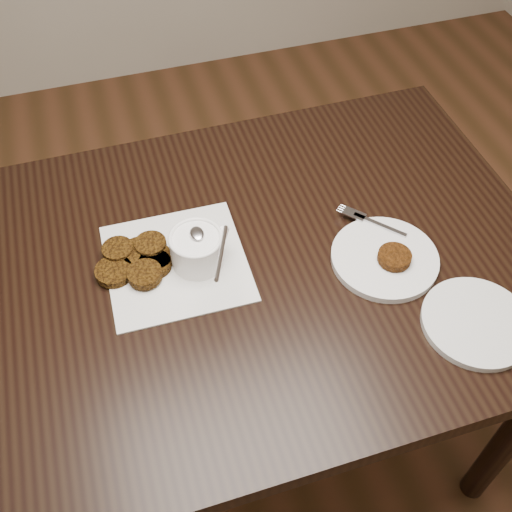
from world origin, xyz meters
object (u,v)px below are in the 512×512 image
Objects in this scene: plate_with_patty at (385,256)px; sauce_ramekin at (196,237)px; table at (225,367)px; plate_empty at (476,323)px; napkin at (176,263)px.

sauce_ramekin is at bearing 163.24° from plate_with_patty.
plate_with_patty is at bearing -13.57° from table.
sauce_ramekin reaches higher than table.
plate_empty is at bearing -33.37° from sauce_ramekin.
sauce_ramekin is 0.72× the size of plate_empty.
napkin is 0.08m from sauce_ramekin.
napkin is (-0.07, 0.04, 0.38)m from table.
table is 6.79× the size of plate_empty.
plate_empty is at bearing -32.56° from table.
table is at bearing -42.94° from sauce_ramekin.
napkin is at bearing 152.56° from table.
sauce_ramekin reaches higher than plate_empty.
table is 0.62m from plate_empty.
napkin is 1.36× the size of plate_empty.
table is 0.45m from sauce_ramekin.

